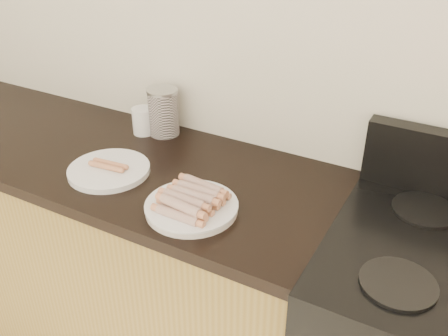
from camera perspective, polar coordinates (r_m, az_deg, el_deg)
The scene contains 11 objects.
wall_back at distance 1.65m, azimuth 3.96°, elevation 15.09°, with size 4.00×0.04×2.60m, color silver.
cabinet_base at distance 2.21m, azimuth -17.35°, elevation -7.48°, with size 2.20×0.59×0.86m, color olive.
counter_slab at distance 1.98m, azimuth -19.31°, elevation 2.94°, with size 2.20×0.62×0.04m, color black.
burner_near_left at distance 1.25m, azimuth 19.28°, elevation -12.35°, with size 0.18×0.18×0.01m, color black.
burner_far_left at distance 1.53m, azimuth 21.93°, elevation -4.44°, with size 0.18×0.18×0.01m, color black.
main_plate at distance 1.44m, azimuth -3.72°, elevation -4.61°, with size 0.27×0.27×0.02m, color white.
side_plate at distance 1.66m, azimuth -13.01°, elevation -0.24°, with size 0.26×0.26×0.02m, color white.
hotdog_pile at distance 1.42m, azimuth -3.77°, elevation -3.49°, with size 0.13×0.19×0.05m.
plain_sausages at distance 1.65m, azimuth -13.08°, elevation 0.32°, with size 0.12×0.05×0.02m.
canister at distance 1.85m, azimuth -6.93°, elevation 6.39°, with size 0.11×0.11×0.18m.
mug at distance 1.88m, azimuth -9.24°, elevation 5.34°, with size 0.08×0.08×0.10m, color silver.
Camera 1 is at (0.67, 0.55, 1.73)m, focal length 40.00 mm.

